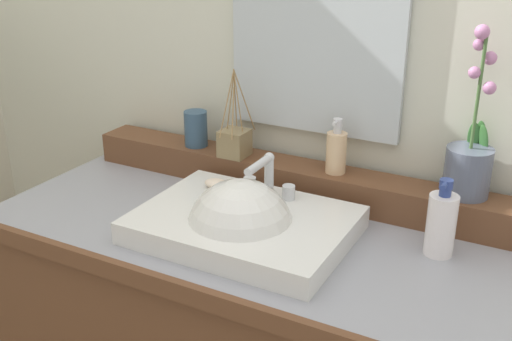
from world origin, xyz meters
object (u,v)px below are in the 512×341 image
at_px(soap_bar, 217,184).
at_px(soap_dispenser, 336,151).
at_px(reed_diffuser, 235,142).
at_px(potted_plant, 469,160).
at_px(lotion_bottle, 441,223).
at_px(sink_basin, 242,229).
at_px(tumbler_cup, 196,129).

relative_size(soap_bar, soap_dispenser, 0.48).
relative_size(soap_bar, reed_diffuser, 0.29).
xyz_separation_m(soap_bar, potted_plant, (0.58, 0.19, 0.11)).
relative_size(soap_bar, potted_plant, 0.17).
bearing_deg(lotion_bottle, reed_diffuser, 168.30).
bearing_deg(soap_dispenser, reed_diffuser, -176.41).
bearing_deg(soap_bar, potted_plant, 18.01).
bearing_deg(sink_basin, tumbler_cup, 137.68).
xyz_separation_m(soap_dispenser, tumbler_cup, (-0.43, 0.00, -0.01)).
distance_m(sink_basin, lotion_bottle, 0.45).
bearing_deg(soap_bar, lotion_bottle, 3.06).
height_order(reed_diffuser, lotion_bottle, reed_diffuser).
xyz_separation_m(tumbler_cup, reed_diffuser, (0.14, -0.02, -0.01)).
xyz_separation_m(potted_plant, soap_dispenser, (-0.33, -0.02, -0.03)).
distance_m(soap_dispenser, reed_diffuser, 0.29).
bearing_deg(soap_bar, tumbler_cup, 135.51).
xyz_separation_m(soap_dispenser, reed_diffuser, (-0.29, -0.02, -0.02)).
relative_size(sink_basin, tumbler_cup, 4.79).
bearing_deg(reed_diffuser, soap_dispenser, 3.59).
distance_m(soap_dispenser, lotion_bottle, 0.35).
bearing_deg(sink_basin, soap_bar, 140.73).
relative_size(soap_dispenser, tumbler_cup, 1.41).
height_order(soap_dispenser, lotion_bottle, soap_dispenser).
bearing_deg(lotion_bottle, potted_plant, 83.34).
bearing_deg(sink_basin, soap_dispenser, 67.04).
bearing_deg(tumbler_cup, soap_bar, -44.49).
bearing_deg(potted_plant, soap_bar, -161.99).
distance_m(sink_basin, reed_diffuser, 0.33).
distance_m(potted_plant, reed_diffuser, 0.62).
xyz_separation_m(potted_plant, reed_diffuser, (-0.62, -0.03, -0.05)).
bearing_deg(reed_diffuser, lotion_bottle, -11.70).
distance_m(tumbler_cup, lotion_bottle, 0.76).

